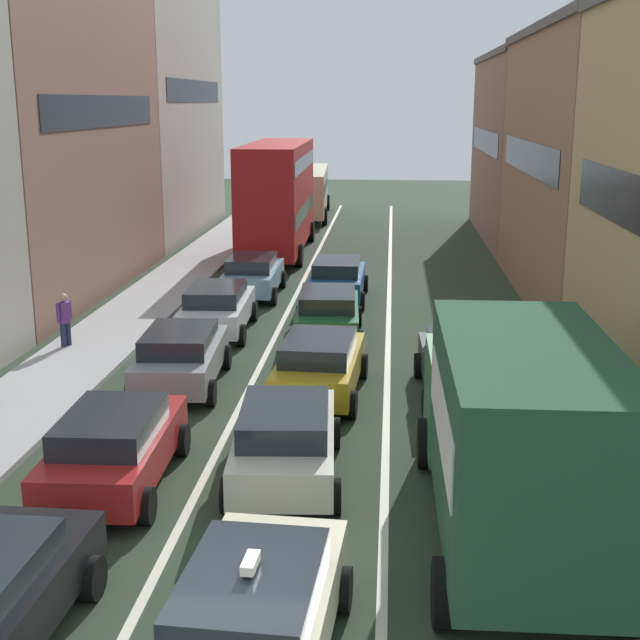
{
  "coord_description": "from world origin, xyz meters",
  "views": [
    {
      "loc": [
        1.72,
        -8.88,
        6.9
      ],
      "look_at": [
        0.0,
        12.0,
        1.6
      ],
      "focal_mm": 48.73,
      "sensor_mm": 36.0,
      "label": 1
    }
  ],
  "objects_px": {
    "sedan_left_lane_fifth": "(253,274)",
    "hatchback_centre_lane_third": "(319,364)",
    "removalist_box_truck": "(515,428)",
    "sedan_right_lane_behind_truck": "(462,365)",
    "sedan_left_lane_fourth": "(217,308)",
    "taxi_centre_lane_front": "(254,616)",
    "pedestrian_near_kerb": "(65,318)",
    "coupe_centre_lane_fourth": "(328,313)",
    "bus_far_queue_secondary": "(305,189)",
    "bus_mid_queue_primary": "(278,193)",
    "sedan_centre_lane_second": "(285,439)",
    "sedan_left_lane_third": "(181,356)",
    "wagon_left_lane_second": "(114,446)",
    "sedan_centre_lane_fifth": "(337,278)"
  },
  "relations": [
    {
      "from": "wagon_left_lane_second",
      "to": "coupe_centre_lane_fourth",
      "type": "xyz_separation_m",
      "value": [
        3.13,
        10.54,
        0.0
      ]
    },
    {
      "from": "sedan_left_lane_third",
      "to": "pedestrian_near_kerb",
      "type": "height_order",
      "value": "pedestrian_near_kerb"
    },
    {
      "from": "sedan_right_lane_behind_truck",
      "to": "pedestrian_near_kerb",
      "type": "height_order",
      "value": "pedestrian_near_kerb"
    },
    {
      "from": "bus_mid_queue_primary",
      "to": "sedan_left_lane_third",
      "type": "bearing_deg",
      "value": 179.27
    },
    {
      "from": "removalist_box_truck",
      "to": "sedan_centre_lane_fifth",
      "type": "xyz_separation_m",
      "value": [
        -3.84,
        17.24,
        -1.18
      ]
    },
    {
      "from": "sedan_centre_lane_second",
      "to": "sedan_right_lane_behind_truck",
      "type": "height_order",
      "value": "same"
    },
    {
      "from": "hatchback_centre_lane_third",
      "to": "pedestrian_near_kerb",
      "type": "relative_size",
      "value": 2.64
    },
    {
      "from": "sedan_left_lane_fifth",
      "to": "pedestrian_near_kerb",
      "type": "bearing_deg",
      "value": 150.17
    },
    {
      "from": "bus_mid_queue_primary",
      "to": "sedan_right_lane_behind_truck",
      "type": "bearing_deg",
      "value": -161.42
    },
    {
      "from": "taxi_centre_lane_front",
      "to": "sedan_right_lane_behind_truck",
      "type": "height_order",
      "value": "taxi_centre_lane_front"
    },
    {
      "from": "wagon_left_lane_second",
      "to": "bus_far_queue_secondary",
      "type": "bearing_deg",
      "value": -1.39
    },
    {
      "from": "sedan_left_lane_third",
      "to": "sedan_left_lane_fifth",
      "type": "relative_size",
      "value": 1.02
    },
    {
      "from": "sedan_left_lane_fifth",
      "to": "taxi_centre_lane_front",
      "type": "bearing_deg",
      "value": -171.63
    },
    {
      "from": "removalist_box_truck",
      "to": "sedan_right_lane_behind_truck",
      "type": "xyz_separation_m",
      "value": [
        -0.22,
        7.1,
        -1.18
      ]
    },
    {
      "from": "hatchback_centre_lane_third",
      "to": "sedan_left_lane_fourth",
      "type": "height_order",
      "value": "same"
    },
    {
      "from": "sedan_centre_lane_second",
      "to": "wagon_left_lane_second",
      "type": "xyz_separation_m",
      "value": [
        -3.07,
        -0.59,
        0.0
      ]
    },
    {
      "from": "sedan_centre_lane_second",
      "to": "pedestrian_near_kerb",
      "type": "distance_m",
      "value": 10.85
    },
    {
      "from": "removalist_box_truck",
      "to": "wagon_left_lane_second",
      "type": "bearing_deg",
      "value": 76.62
    },
    {
      "from": "sedan_right_lane_behind_truck",
      "to": "sedan_left_lane_fifth",
      "type": "bearing_deg",
      "value": 30.11
    },
    {
      "from": "hatchback_centre_lane_third",
      "to": "bus_mid_queue_primary",
      "type": "distance_m",
      "value": 20.14
    },
    {
      "from": "sedan_centre_lane_second",
      "to": "bus_mid_queue_primary",
      "type": "relative_size",
      "value": 0.42
    },
    {
      "from": "sedan_centre_lane_second",
      "to": "bus_mid_queue_primary",
      "type": "bearing_deg",
      "value": 3.92
    },
    {
      "from": "sedan_left_lane_third",
      "to": "sedan_centre_lane_fifth",
      "type": "distance_m",
      "value": 10.42
    },
    {
      "from": "sedan_left_lane_third",
      "to": "hatchback_centre_lane_third",
      "type": "bearing_deg",
      "value": -100.36
    },
    {
      "from": "coupe_centre_lane_fourth",
      "to": "bus_far_queue_secondary",
      "type": "distance_m",
      "value": 27.75
    },
    {
      "from": "sedan_centre_lane_second",
      "to": "sedan_left_lane_fourth",
      "type": "relative_size",
      "value": 1.01
    },
    {
      "from": "sedan_left_lane_fourth",
      "to": "sedan_left_lane_third",
      "type": "bearing_deg",
      "value": 179.34
    },
    {
      "from": "removalist_box_truck",
      "to": "sedan_left_lane_third",
      "type": "distance_m",
      "value": 10.27
    },
    {
      "from": "pedestrian_near_kerb",
      "to": "removalist_box_truck",
      "type": "bearing_deg",
      "value": -15.57
    },
    {
      "from": "sedan_left_lane_third",
      "to": "bus_far_queue_secondary",
      "type": "xyz_separation_m",
      "value": [
        -0.11,
        32.29,
        0.96
      ]
    },
    {
      "from": "sedan_left_lane_fifth",
      "to": "hatchback_centre_lane_third",
      "type": "bearing_deg",
      "value": -163.58
    },
    {
      "from": "taxi_centre_lane_front",
      "to": "coupe_centre_lane_fourth",
      "type": "bearing_deg",
      "value": 4.28
    },
    {
      "from": "removalist_box_truck",
      "to": "bus_far_queue_secondary",
      "type": "height_order",
      "value": "removalist_box_truck"
    },
    {
      "from": "taxi_centre_lane_front",
      "to": "wagon_left_lane_second",
      "type": "relative_size",
      "value": 1.01
    },
    {
      "from": "sedan_left_lane_third",
      "to": "coupe_centre_lane_fourth",
      "type": "relative_size",
      "value": 1.0
    },
    {
      "from": "hatchback_centre_lane_third",
      "to": "sedan_left_lane_fourth",
      "type": "relative_size",
      "value": 1.01
    },
    {
      "from": "sedan_right_lane_behind_truck",
      "to": "sedan_left_lane_fourth",
      "type": "bearing_deg",
      "value": 50.1
    },
    {
      "from": "sedan_left_lane_fifth",
      "to": "sedan_left_lane_third",
      "type": "bearing_deg",
      "value": 178.52
    },
    {
      "from": "removalist_box_truck",
      "to": "sedan_right_lane_behind_truck",
      "type": "relative_size",
      "value": 1.77
    },
    {
      "from": "taxi_centre_lane_front",
      "to": "bus_mid_queue_primary",
      "type": "distance_m",
      "value": 30.48
    },
    {
      "from": "sedan_left_lane_third",
      "to": "coupe_centre_lane_fourth",
      "type": "distance_m",
      "value": 5.79
    },
    {
      "from": "wagon_left_lane_second",
      "to": "bus_mid_queue_primary",
      "type": "bearing_deg",
      "value": -1.23
    },
    {
      "from": "coupe_centre_lane_fourth",
      "to": "sedan_left_lane_fourth",
      "type": "xyz_separation_m",
      "value": [
        -3.4,
        0.38,
        0.0
      ]
    },
    {
      "from": "taxi_centre_lane_front",
      "to": "hatchback_centre_lane_third",
      "type": "height_order",
      "value": "taxi_centre_lane_front"
    },
    {
      "from": "wagon_left_lane_second",
      "to": "sedan_left_lane_fifth",
      "type": "relative_size",
      "value": 1.01
    },
    {
      "from": "sedan_right_lane_behind_truck",
      "to": "wagon_left_lane_second",
      "type": "bearing_deg",
      "value": 127.28
    },
    {
      "from": "sedan_left_lane_fifth",
      "to": "pedestrian_near_kerb",
      "type": "xyz_separation_m",
      "value": [
        -4.17,
        -7.49,
        0.15
      ]
    },
    {
      "from": "sedan_right_lane_behind_truck",
      "to": "bus_far_queue_secondary",
      "type": "height_order",
      "value": "bus_far_queue_secondary"
    },
    {
      "from": "sedan_right_lane_behind_truck",
      "to": "bus_far_queue_secondary",
      "type": "relative_size",
      "value": 0.41
    },
    {
      "from": "sedan_left_lane_fifth",
      "to": "pedestrian_near_kerb",
      "type": "relative_size",
      "value": 2.6
    }
  ]
}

